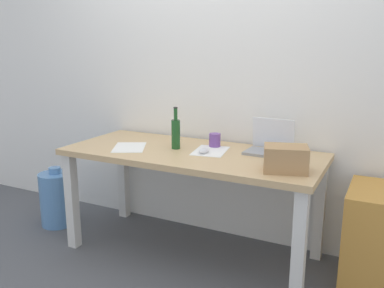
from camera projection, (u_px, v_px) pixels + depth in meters
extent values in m
plane|color=#515459|center=(192.00, 251.00, 2.92)|extent=(8.00, 8.00, 0.00)
cube|color=white|center=(218.00, 64.00, 2.99)|extent=(5.20, 0.08, 2.60)
cube|color=tan|center=(192.00, 154.00, 2.75)|extent=(1.73, 0.74, 0.04)
cube|color=silver|center=(72.00, 201.00, 2.92)|extent=(0.07, 0.07, 0.70)
cube|color=silver|center=(299.00, 250.00, 2.22)|extent=(0.07, 0.07, 0.70)
cube|color=silver|center=(123.00, 177.00, 3.46)|extent=(0.07, 0.07, 0.70)
cube|color=silver|center=(319.00, 210.00, 2.75)|extent=(0.07, 0.07, 0.70)
cube|color=gray|center=(268.00, 153.00, 2.67)|extent=(0.29, 0.20, 0.02)
cube|color=white|center=(273.00, 133.00, 2.73)|extent=(0.29, 0.04, 0.20)
cylinder|color=#1E5123|center=(176.00, 134.00, 2.80)|extent=(0.06, 0.06, 0.20)
cylinder|color=#1E5123|center=(176.00, 114.00, 2.76)|extent=(0.03, 0.03, 0.08)
cylinder|color=black|center=(176.00, 108.00, 2.75)|extent=(0.03, 0.03, 0.01)
ellipsoid|color=silver|center=(204.00, 151.00, 2.69)|extent=(0.06, 0.10, 0.03)
cube|color=tan|center=(286.00, 159.00, 2.29)|extent=(0.28, 0.24, 0.15)
cylinder|color=#724799|center=(215.00, 140.00, 2.85)|extent=(0.08, 0.08, 0.09)
cube|color=white|center=(129.00, 147.00, 2.85)|extent=(0.32, 0.36, 0.00)
cube|color=white|center=(210.00, 151.00, 2.75)|extent=(0.26, 0.33, 0.00)
cylinder|color=#598CC6|center=(57.00, 199.00, 3.32)|extent=(0.27, 0.27, 0.43)
cylinder|color=#598CC6|center=(55.00, 170.00, 3.27)|extent=(0.09, 0.09, 0.05)
cube|color=#C68938|center=(381.00, 240.00, 2.41)|extent=(0.40, 0.48, 0.62)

